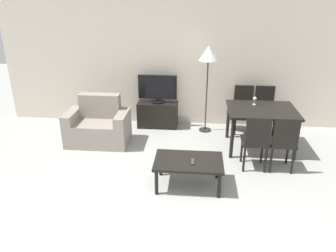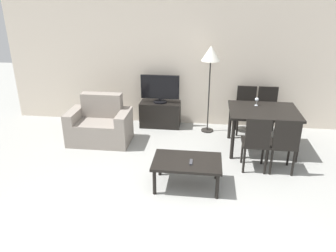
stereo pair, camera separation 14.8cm
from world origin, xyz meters
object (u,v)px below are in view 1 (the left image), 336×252
at_px(dining_chair_near, 256,140).
at_px(wine_glass_left, 255,99).
at_px(dining_chair_far, 264,107).
at_px(dining_chair_far_left, 243,106).
at_px(tv_stand, 158,114).
at_px(floor_lamp, 208,57).
at_px(remote_primary, 193,162).
at_px(tv, 158,89).
at_px(coffee_table, 189,163).
at_px(dining_table, 262,114).
at_px(armchair, 98,127).
at_px(dining_chair_near_right, 283,141).

relative_size(dining_chair_near, wine_glass_left, 6.21).
relative_size(dining_chair_far, dining_chair_far_left, 1.00).
distance_m(tv_stand, dining_chair_near, 2.38).
distance_m(floor_lamp, remote_primary, 2.37).
height_order(dining_chair_far, dining_chair_far_left, same).
height_order(tv, coffee_table, tv).
distance_m(dining_table, remote_primary, 1.82).
height_order(tv_stand, dining_chair_near, dining_chair_near).
bearing_deg(armchair, dining_table, 0.38).
bearing_deg(armchair, tv, 41.48).
relative_size(armchair, wine_glass_left, 7.59).
height_order(tv_stand, dining_chair_far, dining_chair_far).
relative_size(coffee_table, dining_chair_far, 1.06).
xyz_separation_m(dining_table, dining_chair_far_left, (-0.20, 0.78, -0.14)).
relative_size(tv, wine_glass_left, 5.27).
relative_size(dining_table, dining_chair_near, 1.28).
relative_size(dining_chair_far_left, floor_lamp, 0.54).
bearing_deg(floor_lamp, remote_primary, -95.80).
bearing_deg(dining_chair_far, wine_glass_left, -118.40).
height_order(coffee_table, wine_glass_left, wine_glass_left).
bearing_deg(dining_table, tv_stand, 155.74).
bearing_deg(dining_chair_near, dining_table, 75.47).
height_order(dining_table, dining_chair_near, dining_chair_near).
height_order(dining_table, wine_glass_left, wine_glass_left).
bearing_deg(wine_glass_left, floor_lamp, 149.11).
distance_m(tv_stand, dining_chair_far, 2.13).
xyz_separation_m(armchair, dining_chair_near, (2.70, -0.76, 0.20)).
bearing_deg(floor_lamp, dining_table, -37.36).
xyz_separation_m(dining_chair_far_left, remote_primary, (-0.95, -2.18, -0.09)).
bearing_deg(dining_chair_far_left, dining_chair_far, 0.00).
distance_m(dining_chair_near, wine_glass_left, 1.06).
relative_size(armchair, coffee_table, 1.15).
bearing_deg(dining_chair_far_left, floor_lamp, -174.76).
height_order(dining_chair_near, floor_lamp, floor_lamp).
xyz_separation_m(tv_stand, remote_primary, (0.76, -2.26, 0.16)).
bearing_deg(dining_chair_far, remote_primary, -121.81).
bearing_deg(remote_primary, dining_chair_near_right, 24.54).
distance_m(tv, remote_primary, 2.41).
xyz_separation_m(dining_table, remote_primary, (-1.15, -1.40, -0.23)).
distance_m(coffee_table, floor_lamp, 2.35).
relative_size(tv, remote_primary, 5.13).
bearing_deg(floor_lamp, wine_glass_left, -30.89).
distance_m(armchair, wine_glass_left, 2.85).
xyz_separation_m(dining_chair_far, dining_chair_far_left, (-0.40, 0.00, 0.00)).
bearing_deg(floor_lamp, dining_chair_far, 3.38).
bearing_deg(tv_stand, wine_glass_left, -19.62).
height_order(tv_stand, tv, tv).
bearing_deg(dining_table, dining_chair_far_left, 104.53).
relative_size(dining_chair_near, dining_chair_far_left, 1.00).
bearing_deg(tv, wine_glass_left, -19.56).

